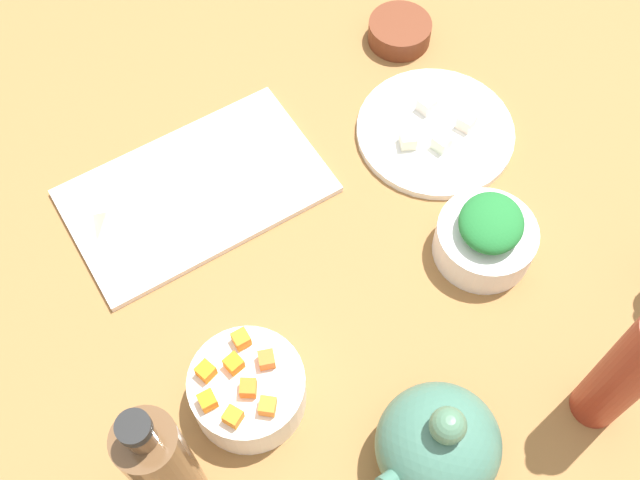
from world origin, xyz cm
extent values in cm
cube|color=olive|center=(0.00, 0.00, 1.50)|extent=(190.00, 190.00, 3.00)
cube|color=white|center=(7.36, -18.34, 3.50)|extent=(36.22, 23.81, 1.00)
cylinder|color=white|center=(-25.32, -6.19, 3.60)|extent=(22.50, 22.50, 1.20)
cylinder|color=white|center=(-17.60, 11.84, 5.68)|extent=(12.88, 12.88, 5.36)
cylinder|color=white|center=(18.01, 10.05, 6.22)|extent=(13.37, 13.37, 6.44)
cylinder|color=brown|center=(-32.85, -23.27, 4.76)|extent=(9.60, 9.60, 3.52)
ellipsoid|color=#427360|center=(5.42, 28.33, 8.91)|extent=(13.80, 13.60, 11.81)
sphere|color=#4B7558|center=(5.42, 28.33, 16.36)|extent=(3.86, 3.86, 3.86)
cylinder|color=#427360|center=(11.28, 28.33, 10.38)|extent=(5.38, 2.00, 3.93)
cylinder|color=maroon|center=(-13.89, 35.25, 14.61)|extent=(5.52, 5.52, 23.22)
cylinder|color=brown|center=(30.22, 14.32, 14.26)|extent=(6.17, 6.17, 22.52)
cylinder|color=brown|center=(30.22, 14.32, 27.03)|extent=(2.78, 2.78, 3.03)
cylinder|color=black|center=(30.22, 14.32, 29.14)|extent=(3.09, 3.09, 1.20)
cube|color=orange|center=(18.37, 11.17, 10.34)|extent=(2.53, 2.53, 1.80)
cube|color=orange|center=(14.85, 9.69, 10.34)|extent=(2.40, 2.40, 1.80)
cube|color=orange|center=(22.73, 9.67, 10.34)|extent=(2.04, 2.04, 1.80)
cube|color=orange|center=(17.84, 14.14, 10.34)|extent=(2.55, 2.55, 1.80)
cube|color=orange|center=(18.05, 7.87, 10.34)|extent=(1.97, 1.97, 1.80)
cube|color=orange|center=(21.51, 12.84, 10.34)|extent=(2.36, 2.36, 1.80)
cube|color=orange|center=(15.74, 5.94, 10.34)|extent=(1.99, 1.99, 1.80)
cube|color=orange|center=(21.04, 6.72, 10.34)|extent=(2.13, 2.13, 1.80)
ellipsoid|color=#217131|center=(-17.60, 11.84, 10.25)|extent=(11.97, 11.79, 3.78)
cube|color=white|center=(-23.78, -3.41, 5.30)|extent=(2.54, 2.54, 2.20)
cube|color=#F8F0CE|center=(-20.35, -6.53, 5.30)|extent=(3.01, 3.01, 2.20)
cube|color=#FBDFCC|center=(-28.96, -4.03, 5.30)|extent=(2.74, 2.74, 2.20)
cube|color=white|center=(-26.50, -9.78, 5.30)|extent=(2.51, 2.51, 2.20)
pyramid|color=beige|center=(-4.00, -20.52, 5.23)|extent=(6.72, 6.72, 2.46)
pyramid|color=beige|center=(19.29, -20.57, 5.39)|extent=(6.12, 5.87, 2.78)
pyramid|color=beige|center=(12.33, -15.82, 5.04)|extent=(6.82, 6.89, 2.07)
camera|label=1|loc=(28.63, 37.87, 93.11)|focal=43.72mm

